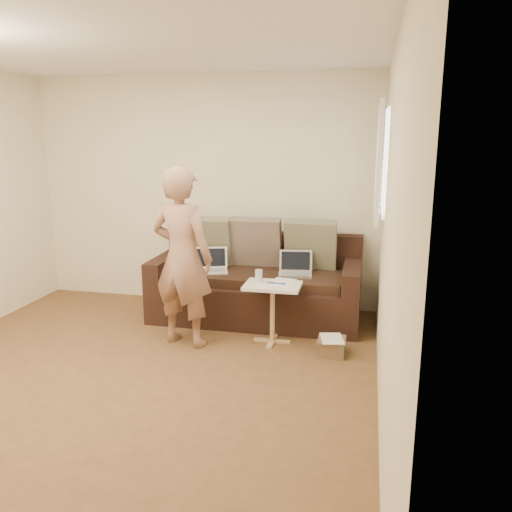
# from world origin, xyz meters

# --- Properties ---
(floor) EXTENTS (4.50, 4.50, 0.00)m
(floor) POSITION_xyz_m (0.00, 0.00, 0.00)
(floor) COLOR brown
(floor) RESTS_ON ground
(ceiling) EXTENTS (4.50, 4.50, 0.00)m
(ceiling) POSITION_xyz_m (0.00, 0.00, 2.60)
(ceiling) COLOR white
(ceiling) RESTS_ON wall_back
(wall_back) EXTENTS (4.00, 0.00, 4.00)m
(wall_back) POSITION_xyz_m (0.00, 2.25, 1.30)
(wall_back) COLOR beige
(wall_back) RESTS_ON ground
(wall_right) EXTENTS (0.00, 4.50, 4.50)m
(wall_right) POSITION_xyz_m (2.00, 0.00, 1.30)
(wall_right) COLOR beige
(wall_right) RESTS_ON ground
(window_blinds) EXTENTS (0.12, 0.88, 1.08)m
(window_blinds) POSITION_xyz_m (1.95, 1.50, 1.70)
(window_blinds) COLOR white
(window_blinds) RESTS_ON wall_right
(sofa) EXTENTS (2.20, 0.95, 0.85)m
(sofa) POSITION_xyz_m (0.72, 1.77, 0.42)
(sofa) COLOR black
(sofa) RESTS_ON ground
(pillow_left) EXTENTS (0.55, 0.29, 0.57)m
(pillow_left) POSITION_xyz_m (0.12, 1.97, 0.79)
(pillow_left) COLOR #696A4E
(pillow_left) RESTS_ON sofa
(pillow_mid) EXTENTS (0.55, 0.27, 0.57)m
(pillow_mid) POSITION_xyz_m (0.67, 2.00, 0.79)
(pillow_mid) COLOR brown
(pillow_mid) RESTS_ON sofa
(pillow_right) EXTENTS (0.55, 0.28, 0.57)m
(pillow_right) POSITION_xyz_m (1.27, 1.99, 0.79)
(pillow_right) COLOR #696A4E
(pillow_right) RESTS_ON sofa
(laptop_silver) EXTENTS (0.37, 0.29, 0.23)m
(laptop_silver) POSITION_xyz_m (1.15, 1.70, 0.52)
(laptop_silver) COLOR #B7BABC
(laptop_silver) RESTS_ON sofa
(laptop_white) EXTENTS (0.40, 0.34, 0.25)m
(laptop_white) POSITION_xyz_m (0.25, 1.66, 0.52)
(laptop_white) COLOR white
(laptop_white) RESTS_ON sofa
(person) EXTENTS (0.69, 0.54, 1.68)m
(person) POSITION_xyz_m (0.20, 0.95, 0.84)
(person) COLOR #996453
(person) RESTS_ON ground
(side_table) EXTENTS (0.53, 0.37, 0.58)m
(side_table) POSITION_xyz_m (1.02, 1.15, 0.29)
(side_table) COLOR silver
(side_table) RESTS_ON ground
(drinking_glass) EXTENTS (0.07, 0.07, 0.12)m
(drinking_glass) POSITION_xyz_m (0.87, 1.19, 0.64)
(drinking_glass) COLOR silver
(drinking_glass) RESTS_ON side_table
(scissors) EXTENTS (0.18, 0.10, 0.02)m
(scissors) POSITION_xyz_m (1.05, 1.15, 0.59)
(scissors) COLOR silver
(scissors) RESTS_ON side_table
(paper_on_table) EXTENTS (0.25, 0.33, 0.00)m
(paper_on_table) POSITION_xyz_m (1.09, 1.21, 0.58)
(paper_on_table) COLOR white
(paper_on_table) RESTS_ON side_table
(striped_box) EXTENTS (0.25, 0.25, 0.16)m
(striped_box) POSITION_xyz_m (1.60, 0.97, 0.08)
(striped_box) COLOR red
(striped_box) RESTS_ON ground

